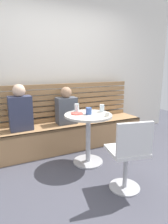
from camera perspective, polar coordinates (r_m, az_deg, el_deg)
name	(u,v)px	position (r m, az deg, el deg)	size (l,w,h in m)	color
ground	(107,181)	(2.58, 6.74, -19.56)	(8.00, 8.00, 0.00)	#42424C
back_wall	(60,64)	(3.66, -7.15, 13.91)	(5.20, 0.10, 2.90)	white
booth_bench	(70,135)	(3.45, -4.12, -6.78)	(2.70, 0.52, 0.44)	#A87C51
booth_backrest	(65,102)	(3.52, -5.76, 3.00)	(2.65, 0.04, 0.67)	#9A7249
cafe_table	(88,129)	(2.79, 1.24, -5.11)	(0.68, 0.68, 0.74)	#ADADB2
white_chair	(129,154)	(2.22, 13.13, -11.87)	(0.48, 0.48, 0.85)	#ADADB2
person_adult	(20,110)	(3.10, -18.31, 0.58)	(0.34, 0.22, 0.71)	#333851
person_child_left	(66,108)	(3.31, -5.24, 1.33)	(0.34, 0.22, 0.63)	#4C515B
cup_mug_blue	(89,111)	(2.72, 1.40, 0.30)	(0.08, 0.08, 0.10)	#3D5B9E
cup_water_clear	(102,108)	(2.89, 5.33, 1.15)	(0.07, 0.07, 0.11)	white
cup_espresso_small	(107,114)	(2.64, 6.92, -0.67)	(0.06, 0.06, 0.06)	silver
cup_glass_tall	(77,108)	(2.89, -2.18, 1.28)	(0.07, 0.07, 0.12)	silver
plate_small	(77,113)	(2.76, -2.12, -0.44)	(0.17, 0.17, 0.01)	#DB4C42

